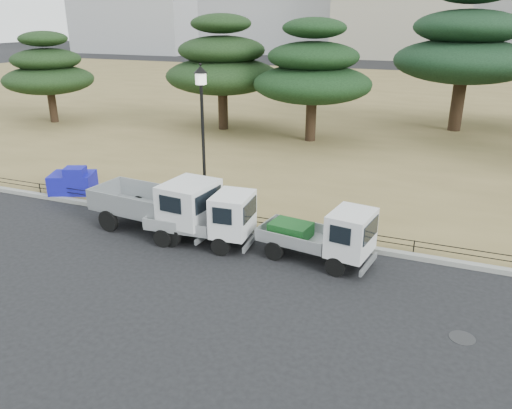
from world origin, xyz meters
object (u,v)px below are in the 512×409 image
at_px(truck_large, 161,202).
at_px(truck_kei_rear, 324,235).
at_px(street_lamp, 202,119).
at_px(tarp_pile, 73,182).
at_px(truck_kei_front, 208,218).

xyz_separation_m(truck_large, truck_kei_rear, (5.77, -0.11, -0.20)).
relative_size(street_lamp, tarp_pile, 2.60).
bearing_deg(truck_kei_rear, truck_kei_front, -168.90).
bearing_deg(truck_large, tarp_pile, 167.04).
bearing_deg(tarp_pile, truck_kei_front, -16.01).
height_order(truck_kei_rear, tarp_pile, truck_kei_rear).
xyz_separation_m(truck_kei_front, tarp_pile, (-7.38, 2.12, -0.30)).
height_order(truck_large, truck_kei_front, truck_large).
xyz_separation_m(street_lamp, tarp_pile, (-6.39, 0.42, -3.18)).
bearing_deg(street_lamp, tarp_pile, 176.21).
distance_m(truck_large, truck_kei_rear, 5.77).
bearing_deg(truck_kei_rear, truck_large, -172.52).
relative_size(truck_kei_rear, street_lamp, 0.67).
relative_size(truck_large, truck_kei_front, 1.32).
relative_size(truck_large, street_lamp, 0.87).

